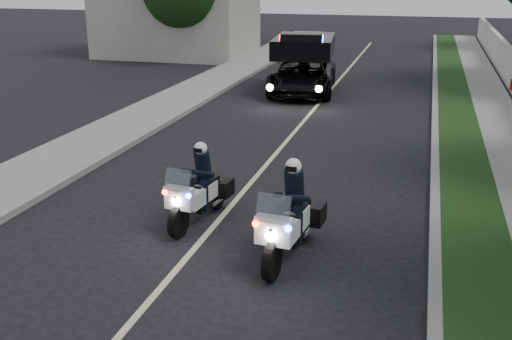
% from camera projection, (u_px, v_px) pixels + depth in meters
% --- Properties ---
extents(ground, '(120.00, 120.00, 0.00)m').
position_uv_depth(ground, '(129.00, 325.00, 8.48)').
color(ground, black).
rests_on(ground, ground).
extents(curb_right, '(0.20, 60.00, 0.15)m').
position_uv_depth(curb_right, '(435.00, 148.00, 16.55)').
color(curb_right, gray).
rests_on(curb_right, ground).
extents(grass_verge, '(1.20, 60.00, 0.16)m').
position_uv_depth(grass_verge, '(462.00, 150.00, 16.37)').
color(grass_verge, '#193814').
rests_on(grass_verge, ground).
extents(curb_left, '(0.20, 60.00, 0.15)m').
position_uv_depth(curb_left, '(157.00, 128.00, 18.64)').
color(curb_left, gray).
rests_on(curb_left, ground).
extents(sidewalk_left, '(2.00, 60.00, 0.16)m').
position_uv_depth(sidewalk_left, '(125.00, 125.00, 18.92)').
color(sidewalk_left, gray).
rests_on(sidewalk_left, ground).
extents(lane_marking, '(0.12, 50.00, 0.01)m').
position_uv_depth(lane_marking, '(288.00, 140.00, 17.62)').
color(lane_marking, '#BFB78C').
rests_on(lane_marking, ground).
extents(police_moto_left, '(0.90, 1.94, 1.59)m').
position_uv_depth(police_moto_left, '(200.00, 221.00, 11.94)').
color(police_moto_left, silver).
rests_on(police_moto_left, ground).
extents(police_moto_right, '(0.91, 2.11, 1.74)m').
position_uv_depth(police_moto_right, '(289.00, 257.00, 10.49)').
color(police_moto_right, white).
rests_on(police_moto_right, ground).
extents(police_suv, '(2.98, 5.48, 2.55)m').
position_uv_depth(police_suv, '(302.00, 93.00, 24.30)').
color(police_suv, black).
rests_on(police_suv, ground).
extents(bicycle, '(0.64, 1.61, 0.83)m').
position_uv_depth(bicycle, '(290.00, 74.00, 28.68)').
color(bicycle, black).
rests_on(bicycle, ground).
extents(cyclist, '(0.61, 0.43, 1.60)m').
position_uv_depth(cyclist, '(290.00, 74.00, 28.68)').
color(cyclist, black).
rests_on(cyclist, ground).
extents(sign_post, '(0.41, 0.41, 2.03)m').
position_uv_depth(sign_post, '(507.00, 150.00, 16.62)').
color(sign_post, '#B20C1A').
rests_on(sign_post, ground).
extents(tree_left_near, '(4.63, 4.63, 7.52)m').
position_uv_depth(tree_left_near, '(187.00, 61.00, 32.48)').
color(tree_left_near, '#1B4216').
rests_on(tree_left_near, ground).
extents(tree_left_far, '(7.66, 7.66, 9.90)m').
position_uv_depth(tree_left_far, '(216.00, 44.00, 40.05)').
color(tree_left_far, '#1A3510').
rests_on(tree_left_far, ground).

